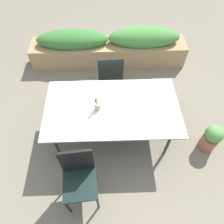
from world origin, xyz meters
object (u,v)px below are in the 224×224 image
at_px(flower_vase, 97,105).
at_px(dining_table, 112,109).
at_px(potted_plant, 212,138).
at_px(chair_near_left, 79,176).
at_px(planter_box, 109,47).
at_px(chair_far_side, 110,74).

bearing_deg(flower_vase, dining_table, 7.58).
xyz_separation_m(dining_table, potted_plant, (1.50, -0.27, -0.43)).
xyz_separation_m(chair_near_left, planter_box, (0.43, 2.71, -0.19)).
relative_size(chair_near_left, chair_far_side, 1.05).
distance_m(chair_near_left, potted_plant, 2.05).
distance_m(flower_vase, potted_plant, 1.81).
relative_size(dining_table, potted_plant, 3.66).
relative_size(dining_table, chair_near_left, 1.90).
relative_size(flower_vase, potted_plant, 0.49).
xyz_separation_m(chair_far_side, planter_box, (0.00, 0.93, -0.16)).
xyz_separation_m(chair_near_left, potted_plant, (1.93, 0.62, -0.30)).
bearing_deg(dining_table, chair_far_side, 90.17).
relative_size(chair_far_side, planter_box, 0.30).
bearing_deg(chair_near_left, dining_table, -121.03).
distance_m(chair_far_side, planter_box, 0.95).
distance_m(flower_vase, planter_box, 1.92).
height_order(flower_vase, potted_plant, flower_vase).
relative_size(planter_box, potted_plant, 6.08).
height_order(chair_near_left, potted_plant, chair_near_left).
xyz_separation_m(planter_box, potted_plant, (1.50, -2.09, -0.10)).
xyz_separation_m(flower_vase, potted_plant, (1.70, -0.24, -0.57)).
xyz_separation_m(dining_table, planter_box, (0.00, 1.82, -0.33)).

